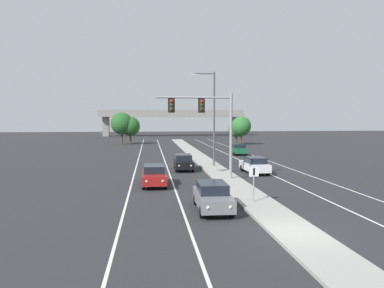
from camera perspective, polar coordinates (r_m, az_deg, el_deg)
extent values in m
plane|color=#28282B|center=(17.59, 15.96, -13.43)|extent=(260.00, 260.00, 0.00)
cube|color=#9E9B93|center=(34.49, 4.38, -4.59)|extent=(2.40, 110.00, 0.15)
cube|color=silver|center=(40.85, -4.01, -3.34)|extent=(0.14, 100.00, 0.01)
cube|color=silver|center=(42.32, 8.83, -3.12)|extent=(0.14, 100.00, 0.01)
cube|color=silver|center=(40.83, -8.65, -3.38)|extent=(0.14, 100.00, 0.01)
cube|color=silver|center=(43.31, 13.05, -3.01)|extent=(0.14, 100.00, 0.01)
cylinder|color=gray|center=(30.93, 6.09, 1.26)|extent=(0.24, 0.24, 7.20)
cylinder|color=gray|center=(30.41, 0.33, 7.27)|extent=(6.26, 0.16, 0.16)
cube|color=black|center=(30.50, 1.49, 6.03)|extent=(0.56, 0.06, 1.20)
cube|color=#38330F|center=(30.46, 1.50, 6.03)|extent=(0.32, 0.32, 1.00)
sphere|color=red|center=(30.31, 1.55, 6.65)|extent=(0.22, 0.22, 0.22)
sphere|color=#282828|center=(30.29, 1.55, 6.05)|extent=(0.22, 0.22, 0.22)
sphere|color=#282828|center=(30.28, 1.55, 5.44)|extent=(0.22, 0.22, 0.22)
cube|color=black|center=(30.25, -3.24, 6.04)|extent=(0.56, 0.06, 1.20)
cube|color=#38330F|center=(30.21, -3.23, 6.05)|extent=(0.32, 0.32, 1.00)
sphere|color=red|center=(30.05, -3.22, 6.67)|extent=(0.22, 0.22, 0.22)
sphere|color=#282828|center=(30.04, -3.21, 6.06)|extent=(0.22, 0.22, 0.22)
sphere|color=#282828|center=(30.03, -3.21, 5.45)|extent=(0.22, 0.22, 0.22)
cylinder|color=gray|center=(22.69, 9.58, -6.13)|extent=(0.08, 0.08, 2.20)
cube|color=white|center=(22.55, 9.63, -4.27)|extent=(0.60, 0.03, 0.60)
cube|color=black|center=(22.53, 9.64, -4.28)|extent=(0.12, 0.01, 0.44)
cylinder|color=#4C4C51|center=(39.19, 3.47, 3.90)|extent=(0.20, 0.20, 10.00)
cylinder|color=#4C4C51|center=(39.29, 1.89, 10.92)|extent=(2.20, 0.12, 0.12)
cube|color=#B7B7B2|center=(39.13, 0.26, 10.73)|extent=(0.56, 0.28, 0.20)
cube|color=slate|center=(20.96, 3.23, -8.55)|extent=(1.88, 4.43, 0.70)
cube|color=black|center=(21.05, 3.15, -6.74)|extent=(1.63, 2.40, 0.56)
sphere|color=#EAE5C6|center=(18.96, 6.01, -9.76)|extent=(0.18, 0.18, 0.18)
sphere|color=#EAE5C6|center=(18.77, 2.51, -9.88)|extent=(0.18, 0.18, 0.18)
cylinder|color=black|center=(19.75, 6.24, -10.39)|extent=(0.23, 0.64, 0.64)
cylinder|color=black|center=(19.49, 1.55, -10.57)|extent=(0.23, 0.64, 0.64)
cylinder|color=black|center=(22.61, 4.67, -8.53)|extent=(0.23, 0.64, 0.64)
cylinder|color=black|center=(22.39, 0.59, -8.64)|extent=(0.23, 0.64, 0.64)
cube|color=maroon|center=(28.65, -5.92, -5.16)|extent=(1.82, 4.41, 0.70)
cube|color=black|center=(28.77, -5.94, -3.85)|extent=(1.60, 2.38, 0.56)
sphere|color=#EAE5C6|center=(26.50, -4.58, -5.79)|extent=(0.18, 0.18, 0.18)
sphere|color=#EAE5C6|center=(26.48, -7.09, -5.81)|extent=(0.18, 0.18, 0.18)
cylinder|color=black|center=(27.25, -4.17, -6.37)|extent=(0.22, 0.64, 0.64)
cylinder|color=black|center=(27.23, -7.55, -6.40)|extent=(0.22, 0.64, 0.64)
cylinder|color=black|center=(30.21, -4.44, -5.34)|extent=(0.22, 0.64, 0.64)
cylinder|color=black|center=(30.18, -7.49, -5.37)|extent=(0.22, 0.64, 0.64)
cube|color=black|center=(37.02, -1.33, -3.05)|extent=(1.89, 4.44, 0.70)
cube|color=black|center=(37.17, -1.36, -2.05)|extent=(1.64, 2.41, 0.56)
sphere|color=#EAE5C6|center=(34.91, -0.14, -3.40)|extent=(0.18, 0.18, 0.18)
sphere|color=#EAE5C6|center=(34.82, -2.03, -3.42)|extent=(0.18, 0.18, 0.18)
cylinder|color=black|center=(35.65, 0.12, -3.89)|extent=(0.23, 0.64, 0.64)
cylinder|color=black|center=(35.53, -2.45, -3.92)|extent=(0.23, 0.64, 0.64)
cylinder|color=black|center=(38.61, -0.30, -3.28)|extent=(0.23, 0.64, 0.64)
cylinder|color=black|center=(38.50, -2.68, -3.31)|extent=(0.23, 0.64, 0.64)
cube|color=silver|center=(35.35, 9.72, -3.45)|extent=(1.93, 4.45, 0.70)
cube|color=black|center=(35.07, 9.85, -2.47)|extent=(1.65, 2.42, 0.56)
sphere|color=#EAE5C6|center=(37.24, 7.84, -2.97)|extent=(0.18, 0.18, 0.18)
sphere|color=#EAE5C6|center=(37.58, 9.53, -2.93)|extent=(0.18, 0.18, 0.18)
cylinder|color=black|center=(36.59, 7.80, -3.73)|extent=(0.24, 0.65, 0.64)
cylinder|color=black|center=(37.06, 10.18, -3.66)|extent=(0.24, 0.65, 0.64)
cylinder|color=black|center=(33.74, 9.21, -4.40)|extent=(0.24, 0.65, 0.64)
cylinder|color=black|center=(34.25, 11.77, -4.30)|extent=(0.24, 0.65, 0.64)
cube|color=#195633|center=(53.12, 7.21, -0.94)|extent=(1.90, 4.44, 0.70)
cube|color=black|center=(52.86, 7.27, -0.28)|extent=(1.64, 2.41, 0.56)
sphere|color=#EAE5C6|center=(55.12, 6.13, -0.70)|extent=(0.18, 0.18, 0.18)
sphere|color=#EAE5C6|center=(55.36, 7.30, -0.68)|extent=(0.18, 0.18, 0.18)
cylinder|color=black|center=(54.45, 6.04, -1.18)|extent=(0.23, 0.64, 0.64)
cylinder|color=black|center=(54.78, 7.68, -1.16)|extent=(0.23, 0.64, 0.64)
cylinder|color=black|center=(51.52, 6.70, -1.48)|extent=(0.23, 0.64, 0.64)
cylinder|color=black|center=(51.88, 8.43, -1.45)|extent=(0.23, 0.64, 0.64)
cube|color=gray|center=(109.31, -3.21, 4.52)|extent=(42.40, 6.40, 1.10)
cube|color=gray|center=(106.33, -3.12, 5.08)|extent=(42.40, 0.36, 0.90)
cube|color=gray|center=(109.87, -13.26, 2.66)|extent=(1.80, 2.40, 5.65)
cube|color=gray|center=(112.13, 6.65, 2.76)|extent=(1.80, 2.40, 5.65)
cylinder|color=#4C3823|center=(74.28, 6.92, 0.64)|extent=(0.36, 0.36, 1.79)
sphere|color=#387533|center=(74.18, 6.93, 2.34)|extent=(3.27, 3.27, 3.27)
cylinder|color=#4C3823|center=(74.72, -9.57, 0.76)|extent=(0.36, 0.36, 2.11)
sphere|color=#235623|center=(74.62, -9.59, 2.75)|extent=(3.85, 3.85, 3.85)
cylinder|color=#4C3823|center=(74.62, -10.86, 0.86)|extent=(0.36, 0.36, 2.43)
sphere|color=#235623|center=(74.52, -10.89, 3.16)|extent=(4.44, 4.44, 4.44)
cylinder|color=#4C3823|center=(73.07, 7.66, 0.72)|extent=(0.36, 0.36, 2.13)
sphere|color=#2D6B2D|center=(72.96, 7.68, 2.77)|extent=(3.89, 3.89, 3.89)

